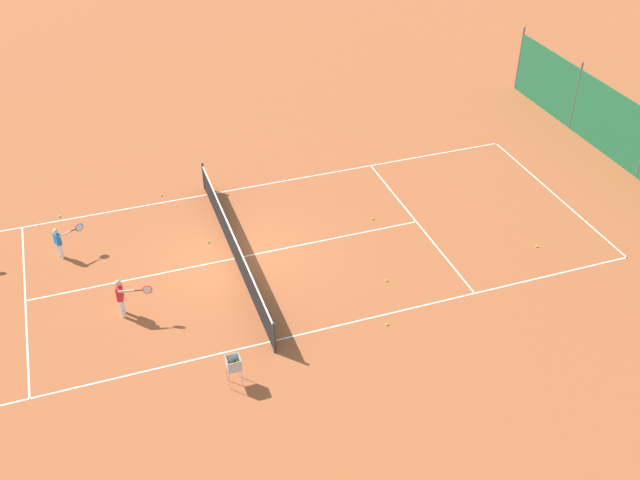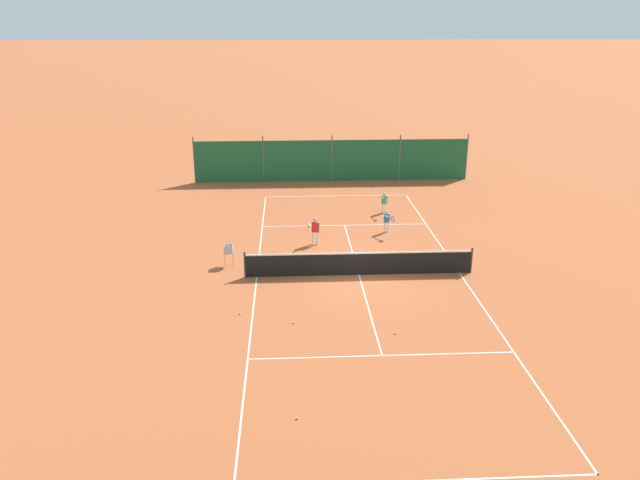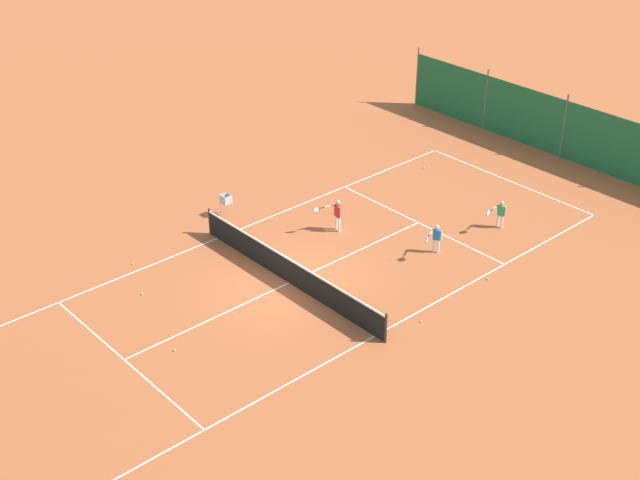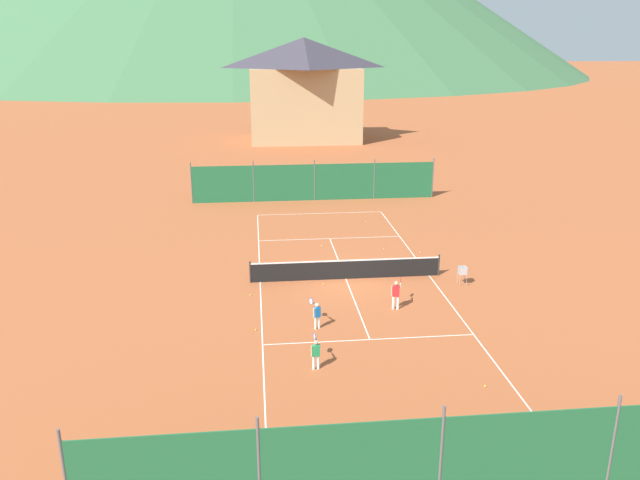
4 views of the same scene
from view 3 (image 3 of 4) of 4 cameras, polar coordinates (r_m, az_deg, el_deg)
The scene contains 15 objects.
ground_plane at distance 30.15m, azimuth -1.97°, elevation -2.75°, with size 600.00×600.00×0.00m, color #A8542D.
court_line_markings at distance 30.15m, azimuth -1.97°, elevation -2.75°, with size 8.25×23.85×0.01m.
tennis_net at distance 29.88m, azimuth -1.99°, elevation -1.95°, with size 9.18×0.08×1.06m.
windscreen_fence_near at distance 40.12m, azimuth 15.33°, elevation 6.87°, with size 17.28×0.08×2.90m.
player_near_baseline at distance 32.92m, azimuth 1.08°, elevation 1.74°, with size 0.61×1.00×1.27m.
player_near_service at distance 31.79m, azimuth 7.43°, elevation 0.20°, with size 0.42×0.97×1.10m.
player_far_service at distance 33.82m, azimuth 11.45°, elevation 1.74°, with size 0.37×0.98×1.11m.
tennis_ball_alley_left at distance 29.74m, azimuth 0.34°, elevation -3.16°, with size 0.07×0.07×0.07m, color #CCE033.
tennis_ball_mid_court at distance 28.35m, azimuth 6.49°, elevation -5.22°, with size 0.07×0.07×0.07m, color #CCE033.
tennis_ball_by_net_left at distance 27.32m, azimuth -9.29°, elevation -6.96°, with size 0.07×0.07×0.07m, color #CCE033.
tennis_ball_near_corner at distance 31.79m, azimuth -11.89°, elevation -1.52°, with size 0.07×0.07×0.07m, color #CCE033.
tennis_ball_alley_right at distance 30.08m, azimuth -11.32°, elevation -3.40°, with size 0.07×0.07×0.07m, color #CCE033.
tennis_ball_far_corner at distance 30.81m, azimuth 10.68°, elevation -2.46°, with size 0.07×0.07×0.07m, color #CCE033.
tennis_ball_service_box at distance 38.41m, azimuth 6.67°, elevation 4.64°, with size 0.07×0.07×0.07m, color #CCE033.
ball_hopper at distance 34.17m, azimuth -6.04°, elevation 2.52°, with size 0.36×0.36×0.89m.
Camera 3 is at (-19.67, 16.15, 16.16)m, focal length 50.00 mm.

